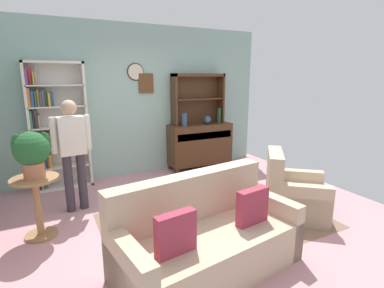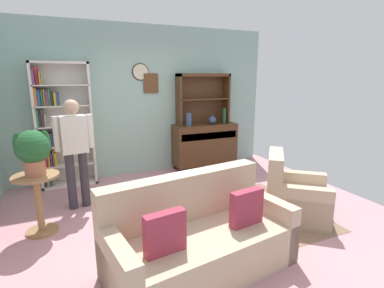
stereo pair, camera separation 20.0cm
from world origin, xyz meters
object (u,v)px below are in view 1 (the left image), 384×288
at_px(bottle_wine, 219,116).
at_px(potted_plant_large, 32,151).
at_px(vase_round, 207,120).
at_px(bookshelf, 54,127).
at_px(vase_tall, 184,120).
at_px(couch_floral, 206,239).
at_px(plant_stand, 37,201).
at_px(coffee_table, 182,202).
at_px(sideboard_hutch, 198,92).
at_px(book_stack, 178,192).
at_px(armchair_floral, 292,195).
at_px(person_reading, 72,148).
at_px(sideboard, 200,144).

height_order(bottle_wine, potted_plant_large, potted_plant_large).
bearing_deg(vase_round, bookshelf, 176.92).
relative_size(vase_tall, couch_floral, 0.13).
bearing_deg(vase_tall, bottle_wine, -0.66).
bearing_deg(bookshelf, couch_floral, -68.70).
bearing_deg(plant_stand, coffee_table, -20.59).
relative_size(plant_stand, coffee_table, 0.92).
bearing_deg(vase_tall, sideboard_hutch, 25.89).
height_order(plant_stand, book_stack, plant_stand).
xyz_separation_m(sideboard_hutch, book_stack, (-1.41, -2.16, -1.10)).
distance_m(sideboard_hutch, bottle_wine, 0.65).
distance_m(bookshelf, armchair_floral, 3.86).
height_order(couch_floral, person_reading, person_reading).
distance_m(bookshelf, couch_floral, 3.32).
distance_m(sideboard, armchair_floral, 2.48).
bearing_deg(potted_plant_large, couch_floral, -43.39).
bearing_deg(bookshelf, potted_plant_large, -99.80).
relative_size(bookshelf, vase_tall, 8.32).
relative_size(sideboard_hutch, potted_plant_large, 2.06).
bearing_deg(sideboard, potted_plant_large, -152.33).
height_order(sideboard_hutch, vase_tall, sideboard_hutch).
distance_m(plant_stand, coffee_table, 1.69).
bearing_deg(potted_plant_large, sideboard, 27.67).
xyz_separation_m(bottle_wine, book_stack, (-1.80, -1.96, -0.62)).
xyz_separation_m(bookshelf, plant_stand, (-0.29, -1.63, -0.59)).
bearing_deg(book_stack, armchair_floral, -15.45).
bearing_deg(bookshelf, plant_stand, -100.14).
relative_size(vase_round, person_reading, 0.11).
height_order(sideboard_hutch, bottle_wine, sideboard_hutch).
height_order(bookshelf, couch_floral, bookshelf).
bearing_deg(bottle_wine, sideboard, 167.11).
relative_size(bookshelf, armchair_floral, 1.95).
distance_m(potted_plant_large, person_reading, 0.75).
height_order(armchair_floral, coffee_table, armchair_floral).
xyz_separation_m(couch_floral, person_reading, (-1.00, 1.96, 0.59)).
height_order(vase_round, plant_stand, vase_round).
bearing_deg(plant_stand, potted_plant_large, -47.60).
height_order(sideboard, sideboard_hutch, sideboard_hutch).
height_order(vase_round, coffee_table, vase_round).
distance_m(sideboard_hutch, vase_round, 0.60).
bearing_deg(vase_tall, plant_stand, -150.44).
bearing_deg(book_stack, vase_round, 52.18).
bearing_deg(couch_floral, armchair_floral, 16.18).
distance_m(bookshelf, plant_stand, 1.76).
bearing_deg(bottle_wine, book_stack, -132.55).
xyz_separation_m(vase_round, book_stack, (-1.54, -1.98, -0.54)).
relative_size(bottle_wine, coffee_table, 0.40).
distance_m(sideboard, plant_stand, 3.35).
xyz_separation_m(sideboard_hutch, armchair_floral, (0.11, -2.58, -1.27)).
bearing_deg(sideboard, coffee_table, -123.01).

